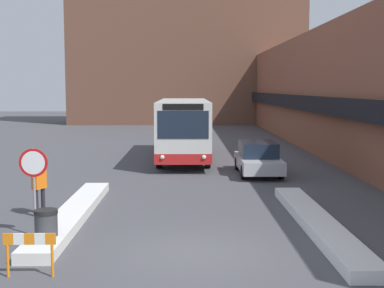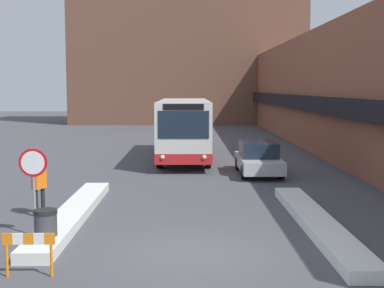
{
  "view_description": "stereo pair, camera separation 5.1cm",
  "coord_description": "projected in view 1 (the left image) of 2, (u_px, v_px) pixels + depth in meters",
  "views": [
    {
      "loc": [
        -0.15,
        -12.53,
        3.96
      ],
      "look_at": [
        0.08,
        6.4,
        1.98
      ],
      "focal_mm": 50.0,
      "sensor_mm": 36.0,
      "label": 1
    },
    {
      "loc": [
        -0.1,
        -12.53,
        3.96
      ],
      "look_at": [
        0.08,
        6.4,
        1.98
      ],
      "focal_mm": 50.0,
      "sensor_mm": 36.0,
      "label": 2
    }
  ],
  "objects": [
    {
      "name": "pedestrian",
      "position": [
        39.0,
        183.0,
        16.59
      ],
      "size": [
        0.4,
        0.51,
        1.72
      ],
      "rotation": [
        0.0,
        0.0,
        1.09
      ],
      "color": "#232328",
      "rests_on": "ground_plane"
    },
    {
      "name": "building_backdrop_far",
      "position": [
        187.0,
        38.0,
        60.63
      ],
      "size": [
        26.0,
        8.0,
        19.27
      ],
      "color": "brown",
      "rests_on": "ground_plane"
    },
    {
      "name": "snow_bank_left",
      "position": [
        73.0,
        213.0,
        16.37
      ],
      "size": [
        0.9,
        8.96,
        0.29
      ],
      "color": "silver",
      "rests_on": "ground_plane"
    },
    {
      "name": "building_row_right",
      "position": [
        334.0,
        91.0,
        36.47
      ],
      "size": [
        5.5,
        60.0,
        7.53
      ],
      "color": "brown",
      "rests_on": "ground_plane"
    },
    {
      "name": "parked_car_front",
      "position": [
        258.0,
        158.0,
        24.68
      ],
      "size": [
        1.85,
        4.44,
        1.5
      ],
      "color": "#B7B7BC",
      "rests_on": "ground_plane"
    },
    {
      "name": "snow_bank_right",
      "position": [
        317.0,
        222.0,
        15.25
      ],
      "size": [
        0.9,
        9.07,
        0.3
      ],
      "color": "silver",
      "rests_on": "ground_plane"
    },
    {
      "name": "trash_bin",
      "position": [
        46.0,
        228.0,
        13.33
      ],
      "size": [
        0.59,
        0.59,
        0.95
      ],
      "color": "#38383D",
      "rests_on": "ground_plane"
    },
    {
      "name": "city_bus",
      "position": [
        184.0,
        127.0,
        29.84
      ],
      "size": [
        2.69,
        11.22,
        3.3
      ],
      "color": "silver",
      "rests_on": "ground_plane"
    },
    {
      "name": "ground_plane",
      "position": [
        192.0,
        253.0,
        12.87
      ],
      "size": [
        160.0,
        160.0,
        0.0
      ],
      "primitive_type": "plane",
      "color": "#47474C"
    },
    {
      "name": "stop_sign",
      "position": [
        34.0,
        173.0,
        14.18
      ],
      "size": [
        0.76,
        0.08,
        2.37
      ],
      "color": "gray",
      "rests_on": "ground_plane"
    },
    {
      "name": "construction_barricade",
      "position": [
        30.0,
        246.0,
        11.19
      ],
      "size": [
        1.1,
        0.06,
        0.94
      ],
      "color": "orange",
      "rests_on": "ground_plane"
    }
  ]
}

